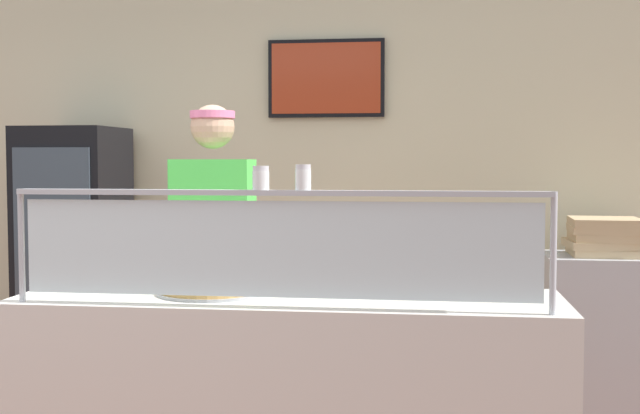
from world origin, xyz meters
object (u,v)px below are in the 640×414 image
parmesan_shaker (261,179)px  pizza_box_stack (604,237)px  worker_figure (214,262)px  pizza_server (209,285)px  pepper_flake_shaker (303,179)px  drink_fridge (74,256)px  pizza_tray (211,290)px

parmesan_shaker → pizza_box_stack: (1.66, 2.14, -0.39)m
worker_figure → pizza_server: bearing=-76.9°
pizza_server → worker_figure: (-0.14, 0.59, 0.02)m
pizza_server → pizza_box_stack: bearing=39.2°
pepper_flake_shaker → drink_fridge: 2.94m
parmesan_shaker → pizza_tray: bearing=133.9°
pizza_tray → pepper_flake_shaker: pepper_flake_shaker is taller
pizza_server → pepper_flake_shaker: pepper_flake_shaker is taller
pizza_tray → worker_figure: bearing=103.8°
pepper_flake_shaker → pizza_box_stack: pepper_flake_shaker is taller
worker_figure → drink_fridge: worker_figure is taller
pizza_tray → worker_figure: worker_figure is taller
pizza_server → parmesan_shaker: parmesan_shaker is taller
parmesan_shaker → pepper_flake_shaker: (0.16, 0.00, 0.00)m
drink_fridge → parmesan_shaker: bearing=-51.7°
pizza_tray → pizza_box_stack: pizza_box_stack is taller
worker_figure → parmesan_shaker: bearing=-64.3°
parmesan_shaker → drink_fridge: size_ratio=0.05×
pizza_server → parmesan_shaker: 0.57m
pizza_server → drink_fridge: (-1.45, 1.92, -0.13)m
parmesan_shaker → worker_figure: size_ratio=0.05×
pepper_flake_shaker → drink_fridge: drink_fridge is taller
parmesan_shaker → drink_fridge: 2.84m
pizza_box_stack → pizza_server: bearing=-135.8°
pizza_tray → drink_fridge: drink_fridge is taller
worker_figure → pizza_box_stack: worker_figure is taller
pizza_tray → pizza_box_stack: 2.68m
pizza_server → pizza_box_stack: 2.70m
pizza_tray → pizza_server: size_ratio=1.56×
pizza_tray → pepper_flake_shaker: bearing=-33.2°
pizza_server → pepper_flake_shaker: 0.66m
pizza_server → pizza_box_stack: (1.93, 1.88, 0.05)m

